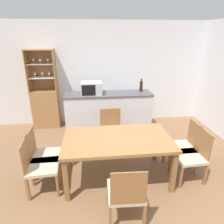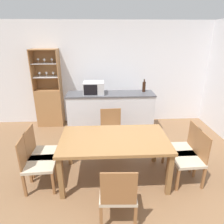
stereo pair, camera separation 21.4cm
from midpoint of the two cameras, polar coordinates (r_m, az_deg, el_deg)
The scene contains 13 objects.
ground_plane at distance 3.34m, azimuth 2.97°, elevation -20.38°, with size 18.00×18.00×0.00m, color brown.
wall_back at distance 5.21m, azimuth 0.30°, elevation 10.80°, with size 6.80×0.06×2.55m.
kitchen_counter at distance 4.76m, azimuth 0.89°, elevation -0.18°, with size 2.02×0.55×0.96m.
display_cabinet at distance 5.31m, azimuth -16.25°, elevation 2.69°, with size 0.64×0.37×1.91m.
dining_table at distance 3.14m, azimuth 2.59°, elevation -8.81°, with size 1.66×0.95×0.73m.
dining_chair_head_far at distance 3.96m, azimuth 1.39°, elevation -5.73°, with size 0.47×0.47×0.85m.
dining_chair_head_near at distance 2.62m, azimuth 4.26°, elevation -22.16°, with size 0.46×0.46×0.85m.
dining_chair_side_right_far at distance 3.66m, azimuth 21.18°, elevation -9.71°, with size 0.45×0.45×0.85m.
dining_chair_side_left_near at distance 3.25m, azimuth -18.93°, elevation -13.63°, with size 0.47×0.47×0.85m.
dining_chair_side_left_far at distance 3.48m, azimuth -17.70°, elevation -10.95°, with size 0.45×0.45×0.85m.
dining_chair_side_right_near at distance 3.45m, azimuth 23.03°, elevation -12.06°, with size 0.47×0.47×0.85m.
microwave at distance 4.56m, azimuth -3.90°, elevation 6.91°, with size 0.47×0.39×0.27m.
wine_bottle at distance 4.80m, azimuth 10.39°, elevation 7.15°, with size 0.08×0.08×0.30m.
Camera 2 is at (-0.18, -2.49, 2.22)m, focal length 32.00 mm.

